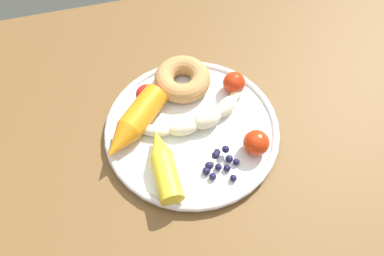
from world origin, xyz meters
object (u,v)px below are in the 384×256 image
banana (204,116)px  tomato_near (234,83)px  tomato_far (256,143)px  blueberry_pile (220,164)px  tomato_mid (149,95)px  carrot_yellow (166,164)px  carrot_orange (133,124)px  plate (192,129)px  donut (182,79)px  dining_table (163,173)px

banana → tomato_near: tomato_near is taller
tomato_near → banana: bearing=-144.0°
banana → tomato_far: (0.06, -0.07, 0.01)m
blueberry_pile → tomato_near: tomato_near is taller
banana → blueberry_pile: size_ratio=3.29×
tomato_near → tomato_mid: bearing=174.8°
carrot_yellow → banana: bearing=42.3°
carrot_orange → tomato_mid: (0.03, 0.05, -0.00)m
tomato_mid → tomato_far: (0.14, -0.13, 0.00)m
carrot_yellow → blueberry_pile: 0.08m
plate → banana: bearing=24.0°
banana → donut: (-0.02, 0.08, 0.00)m
dining_table → carrot_yellow: bearing=-84.9°
blueberry_pile → tomato_mid: bearing=118.3°
banana → donut: bearing=101.7°
dining_table → tomato_near: 0.20m
blueberry_pile → donut: bearing=95.9°
dining_table → carrot_yellow: carrot_yellow is taller
donut → carrot_orange: bearing=-143.4°
plate → tomato_near: size_ratio=7.41×
carrot_orange → donut: size_ratio=1.33×
plate → donut: bearing=85.8°
carrot_yellow → blueberry_pile: carrot_yellow is taller
plate → tomato_mid: 0.09m
donut → tomato_near: size_ratio=2.53×
donut → tomato_near: tomato_near is taller
tomato_far → carrot_yellow: bearing=179.4°
banana → carrot_orange: carrot_orange is taller
dining_table → tomato_mid: size_ratio=34.86×
banana → tomato_far: tomato_far is taller
plate → carrot_orange: (-0.09, 0.02, 0.02)m
donut → tomato_far: bearing=-63.0°
plate → tomato_near: 0.11m
plate → carrot_yellow: carrot_yellow is taller
plate → tomato_near: bearing=33.1°
donut → blueberry_pile: (0.02, -0.17, -0.01)m
blueberry_pile → carrot_yellow: bearing=169.2°
tomato_mid → tomato_far: bearing=-43.7°
tomato_mid → tomato_far: 0.19m
blueberry_pile → banana: bearing=90.5°
plate → carrot_yellow: (-0.06, -0.06, 0.02)m
banana → tomato_mid: bearing=142.5°
tomato_far → carrot_orange: bearing=155.1°
tomato_mid → tomato_far: size_ratio=0.89×
banana → blueberry_pile: bearing=-89.5°
dining_table → banana: banana is taller
banana → tomato_near: bearing=36.0°
plate → blueberry_pile: size_ratio=4.77×
blueberry_pile → tomato_far: tomato_far is taller
carrot_orange → carrot_yellow: bearing=-66.7°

